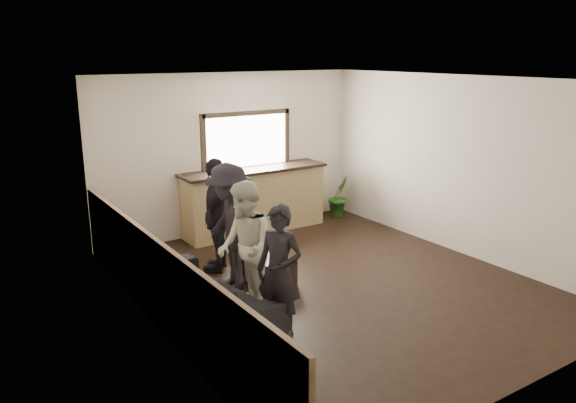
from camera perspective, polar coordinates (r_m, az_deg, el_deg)
ground at (r=7.94m, az=4.53°, el=-8.33°), size 5.00×6.00×0.01m
room_shell at (r=7.06m, az=0.04°, el=1.33°), size 5.01×6.01×2.80m
bar_counter at (r=10.02m, az=-3.46°, el=0.54°), size 2.70×0.68×2.13m
sofa at (r=6.98m, az=-8.13°, el=-9.05°), size 1.16×2.23×0.62m
coffee_table at (r=7.91m, az=-2.39°, el=-6.95°), size 0.67×0.92×0.36m
cup_a at (r=7.92m, az=-3.92°, el=-5.16°), size 0.16×0.16×0.10m
cup_b at (r=7.79m, az=-1.43°, el=-5.46°), size 0.13×0.13×0.10m
potted_plant at (r=11.02m, az=5.16°, el=0.56°), size 0.53×0.48×0.80m
person_a at (r=6.32m, az=-0.88°, el=-7.09°), size 0.58×0.66×1.52m
person_b at (r=6.87m, az=-4.40°, el=-4.74°), size 0.82×0.94×1.65m
person_c at (r=7.53m, az=-5.95°, el=-2.64°), size 0.76×1.18×1.73m
person_d at (r=8.22m, az=-7.22°, el=-1.36°), size 0.95×1.02×1.68m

